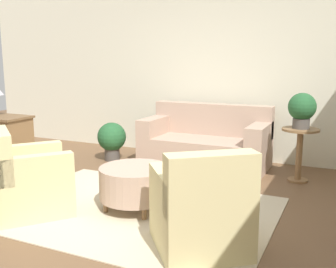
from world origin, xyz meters
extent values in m
plane|color=brown|center=(0.00, 0.00, 0.00)|extent=(16.00, 16.00, 0.00)
cube|color=beige|center=(0.00, 2.70, 1.40)|extent=(9.29, 0.12, 2.80)
cube|color=beige|center=(0.00, 0.00, 0.01)|extent=(2.92, 2.12, 0.01)
cube|color=tan|center=(0.06, 2.03, 0.21)|extent=(1.88, 0.88, 0.42)
cube|color=tan|center=(0.06, 2.37, 0.67)|extent=(1.88, 0.20, 0.49)
cube|color=tan|center=(-0.76, 2.01, 0.56)|extent=(0.24, 0.84, 0.27)
cube|color=tan|center=(0.89, 2.01, 0.56)|extent=(0.24, 0.84, 0.27)
cube|color=olive|center=(0.06, 1.62, 0.03)|extent=(1.70, 0.05, 0.06)
cube|color=beige|center=(-0.93, -0.50, 0.21)|extent=(1.03, 1.04, 0.40)
cube|color=beige|center=(-0.70, -0.67, 0.55)|extent=(0.56, 0.65, 0.27)
cube|color=beige|center=(-1.15, -0.31, 0.55)|extent=(0.56, 0.65, 0.27)
cube|color=olive|center=(-0.72, -0.23, 0.04)|extent=(0.54, 0.44, 0.06)
cube|color=beige|center=(0.93, -0.50, 0.21)|extent=(1.03, 1.04, 0.40)
cube|color=beige|center=(1.11, -0.72, 0.66)|extent=(0.68, 0.60, 0.49)
cube|color=beige|center=(1.15, -0.31, 0.55)|extent=(0.56, 0.65, 0.27)
cube|color=beige|center=(0.70, -0.67, 0.55)|extent=(0.56, 0.65, 0.27)
cube|color=olive|center=(0.72, -0.23, 0.04)|extent=(0.54, 0.44, 0.06)
cylinder|color=tan|center=(0.00, 0.05, 0.30)|extent=(0.77, 0.77, 0.34)
cylinder|color=olive|center=(-0.23, -0.18, 0.07)|extent=(0.05, 0.05, 0.12)
cylinder|color=olive|center=(0.23, -0.18, 0.07)|extent=(0.05, 0.05, 0.12)
cylinder|color=olive|center=(-0.23, 0.28, 0.07)|extent=(0.05, 0.05, 0.12)
cylinder|color=olive|center=(0.23, 0.28, 0.07)|extent=(0.05, 0.05, 0.12)
cylinder|color=olive|center=(1.46, 1.81, 0.70)|extent=(0.48, 0.48, 0.03)
cylinder|color=olive|center=(1.46, 1.81, 0.34)|extent=(0.08, 0.08, 0.68)
cylinder|color=olive|center=(1.46, 1.81, 0.01)|extent=(0.26, 0.26, 0.03)
cylinder|color=#4C4742|center=(1.46, 1.81, 0.78)|extent=(0.22, 0.22, 0.13)
sphere|color=#23562D|center=(1.46, 1.81, 0.99)|extent=(0.36, 0.36, 0.36)
cylinder|color=#4C4742|center=(-1.38, 1.71, 0.09)|extent=(0.24, 0.24, 0.19)
sphere|color=#23562D|center=(-1.38, 1.71, 0.38)|extent=(0.45, 0.45, 0.45)
camera|label=1|loc=(2.02, -3.44, 1.59)|focal=42.00mm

